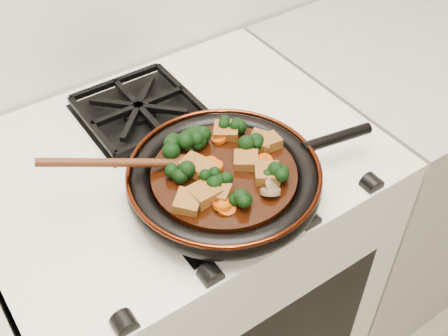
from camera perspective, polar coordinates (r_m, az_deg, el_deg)
stove at (r=1.43m, az=-3.95°, el=-11.76°), size 0.76×0.60×0.90m
burner_grate_front at (r=0.99m, az=-1.01°, el=-2.37°), size 0.23×0.23×0.03m
burner_grate_back at (r=1.18m, az=-8.64°, el=5.87°), size 0.23×0.23×0.03m
skillet at (r=0.97m, az=0.12°, el=-1.06°), size 0.46×0.34×0.05m
braising_sauce at (r=0.97m, az=0.00°, el=-0.89°), size 0.25×0.25×0.02m
tofu_cube_0 at (r=1.03m, az=0.25°, el=3.76°), size 0.06×0.06×0.03m
tofu_cube_1 at (r=0.95m, az=4.39°, el=-0.62°), size 0.06×0.06×0.02m
tofu_cube_2 at (r=0.92m, az=-2.04°, el=-2.66°), size 0.05×0.05×0.03m
tofu_cube_3 at (r=0.95m, az=-1.77°, el=-0.51°), size 0.04×0.04×0.02m
tofu_cube_4 at (r=0.96m, az=-3.00°, el=0.20°), size 0.06×0.06×0.03m
tofu_cube_5 at (r=0.94m, az=-1.43°, el=-1.08°), size 0.04×0.05×0.03m
tofu_cube_6 at (r=1.01m, az=4.59°, el=2.60°), size 0.04×0.04×0.02m
tofu_cube_7 at (r=1.01m, az=3.79°, el=2.66°), size 0.06×0.06×0.03m
tofu_cube_8 at (r=0.92m, az=-0.27°, el=-2.61°), size 0.05×0.04×0.02m
tofu_cube_9 at (r=0.97m, az=2.26°, el=0.72°), size 0.06×0.06×0.02m
tofu_cube_10 at (r=0.90m, az=-3.70°, el=-3.54°), size 0.06×0.06×0.03m
broccoli_floret_0 at (r=0.93m, az=-0.93°, el=-1.09°), size 0.08×0.08×0.07m
broccoli_floret_1 at (r=1.00m, az=-3.54°, el=2.45°), size 0.07×0.07×0.06m
broccoli_floret_2 at (r=0.99m, az=-5.03°, el=2.05°), size 0.06×0.07×0.06m
broccoli_floret_3 at (r=0.99m, az=2.88°, el=1.96°), size 0.08×0.08×0.05m
broccoli_floret_4 at (r=0.90m, az=1.75°, el=-3.26°), size 0.08×0.08×0.06m
broccoli_floret_5 at (r=0.94m, az=5.14°, el=-1.05°), size 0.09×0.08×0.06m
broccoli_floret_6 at (r=0.95m, az=-4.43°, el=-0.49°), size 0.08×0.09×0.07m
broccoli_floret_7 at (r=1.01m, az=-2.43°, el=2.86°), size 0.09×0.08×0.07m
broccoli_floret_8 at (r=1.03m, az=0.62°, el=4.21°), size 0.08×0.08×0.07m
carrot_coin_0 at (r=0.97m, az=-1.29°, el=0.54°), size 0.03×0.03×0.02m
carrot_coin_1 at (r=0.90m, az=0.24°, el=-4.03°), size 0.03×0.03×0.02m
carrot_coin_2 at (r=0.90m, az=-0.15°, el=-3.83°), size 0.03×0.03×0.02m
carrot_coin_3 at (r=0.98m, az=4.18°, el=0.83°), size 0.03×0.03×0.01m
carrot_coin_4 at (r=0.97m, az=-0.86°, el=0.16°), size 0.03×0.03×0.01m
carrot_coin_5 at (r=1.02m, az=-0.46°, el=3.01°), size 0.03×0.03×0.02m
mushroom_slice_0 at (r=0.93m, az=5.07°, el=-1.93°), size 0.04×0.04×0.03m
mushroom_slice_1 at (r=1.01m, az=-3.41°, el=2.60°), size 0.04×0.04×0.03m
mushroom_slice_2 at (r=0.92m, az=4.73°, el=-2.41°), size 0.05×0.05×0.02m
wooden_spoon at (r=0.96m, az=-8.46°, el=0.52°), size 0.15×0.07×0.24m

